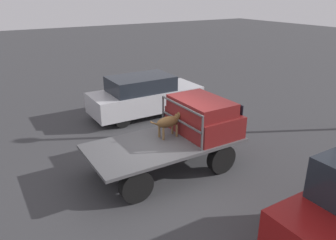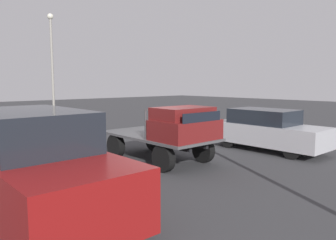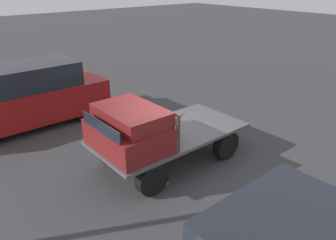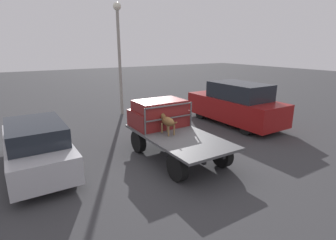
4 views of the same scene
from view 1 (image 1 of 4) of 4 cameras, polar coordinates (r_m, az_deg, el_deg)
name	(u,v)px [view 1 (image 1 of 4)]	position (r m, az deg, el deg)	size (l,w,h in m)	color
ground_plane	(164,170)	(9.07, -0.65, -8.73)	(80.00, 80.00, 0.00)	#38383A
flatbed_truck	(164,150)	(8.77, -0.67, -5.19)	(4.08, 2.04, 0.86)	black
truck_cab	(203,116)	(9.15, 6.13, 0.62)	(1.39, 1.92, 0.98)	maroon
truck_headboard	(181,116)	(8.69, 2.30, 0.64)	(0.04, 1.92, 0.93)	#4C4C4F
dog	(170,121)	(8.82, 0.31, -0.25)	(1.07, 0.30, 0.70)	brown
parked_sedan	(145,96)	(12.79, -4.07, 4.27)	(4.36, 1.71, 1.57)	black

